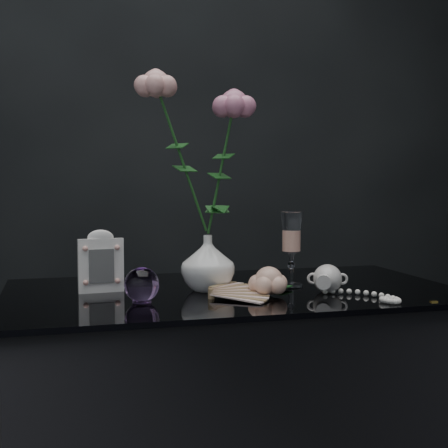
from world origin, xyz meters
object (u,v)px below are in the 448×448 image
object	(u,v)px
wine_glass	(291,249)
paperweight	(142,285)
pearl_jar	(328,277)
loose_rose	(269,281)
vase	(208,263)
picture_frame	(101,261)

from	to	relation	value
wine_glass	paperweight	bearing A→B (deg)	-163.85
pearl_jar	wine_glass	bearing A→B (deg)	136.55
wine_glass	loose_rose	bearing A→B (deg)	-130.66
wine_glass	paperweight	xyz separation A→B (m)	(-0.38, -0.11, -0.05)
vase	pearl_jar	xyz separation A→B (m)	(0.26, -0.09, -0.03)
paperweight	loose_rose	world-z (taller)	paperweight
picture_frame	pearl_jar	size ratio (longest dim) A/B	0.60
vase	picture_frame	xyz separation A→B (m)	(-0.24, 0.04, 0.01)
wine_glass	paperweight	world-z (taller)	wine_glass
paperweight	pearl_jar	size ratio (longest dim) A/B	0.31
paperweight	loose_rose	xyz separation A→B (m)	(0.28, -0.00, -0.00)
pearl_jar	paperweight	bearing A→B (deg)	-158.40
vase	paperweight	size ratio (longest dim) A/B	1.74
picture_frame	vase	bearing A→B (deg)	-15.15
pearl_jar	loose_rose	bearing A→B (deg)	-155.17
wine_glass	paperweight	size ratio (longest dim) A/B	2.42
wine_glass	pearl_jar	xyz separation A→B (m)	(0.05, -0.10, -0.06)
picture_frame	pearl_jar	distance (m)	0.52
picture_frame	paperweight	distance (m)	0.16
wine_glass	picture_frame	size ratio (longest dim) A/B	1.25
loose_rose	wine_glass	bearing A→B (deg)	37.86
vase	picture_frame	world-z (taller)	picture_frame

